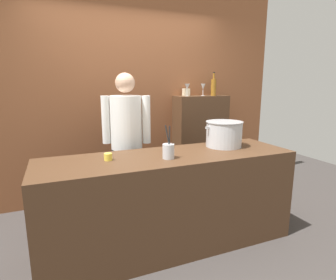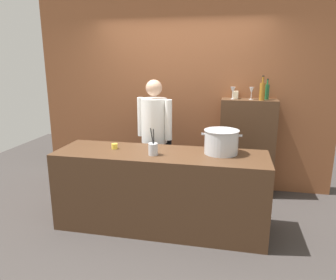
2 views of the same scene
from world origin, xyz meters
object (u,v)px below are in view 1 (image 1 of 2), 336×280
at_px(stockpot_large, 224,134).
at_px(butter_jar, 108,157).
at_px(chef, 127,137).
at_px(spice_tin_cream, 186,92).
at_px(wine_bottle_amber, 214,87).
at_px(utensil_crock, 168,151).
at_px(wine_glass_short, 187,87).
at_px(wine_bottle_green, 213,88).
at_px(wine_glass_tall, 203,87).

bearing_deg(stockpot_large, butter_jar, -176.69).
relative_size(chef, spice_tin_cream, 16.23).
bearing_deg(wine_bottle_amber, chef, -161.99).
xyz_separation_m(utensil_crock, spice_tin_cream, (0.84, 1.38, 0.46)).
bearing_deg(utensil_crock, stockpot_large, 16.77).
xyz_separation_m(wine_bottle_amber, wine_glass_short, (-0.38, 0.06, -0.00)).
height_order(wine_bottle_amber, spice_tin_cream, wine_bottle_amber).
bearing_deg(chef, stockpot_large, 168.35).
bearing_deg(stockpot_large, wine_bottle_green, 63.95).
bearing_deg(wine_bottle_amber, wine_glass_tall, 157.78).
distance_m(chef, wine_bottle_green, 1.63).
distance_m(wine_bottle_amber, wine_bottle_green, 0.14).
relative_size(stockpot_large, butter_jar, 6.27).
xyz_separation_m(stockpot_large, wine_bottle_amber, (0.48, 1.00, 0.47)).
bearing_deg(wine_bottle_green, wine_bottle_amber, -121.61).
relative_size(wine_glass_tall, spice_tin_cream, 1.66).
xyz_separation_m(stockpot_large, wine_glass_tall, (0.34, 1.06, 0.46)).
distance_m(wine_glass_short, spice_tin_cream, 0.13).
bearing_deg(utensil_crock, chef, 103.09).
bearing_deg(spice_tin_cream, wine_glass_short, -108.62).
bearing_deg(stockpot_large, spice_tin_cream, 83.87).
xyz_separation_m(butter_jar, wine_bottle_amber, (1.69, 1.07, 0.57)).
xyz_separation_m(wine_bottle_amber, wine_glass_tall, (-0.14, 0.06, -0.01)).
relative_size(stockpot_large, wine_glass_short, 2.61).
height_order(stockpot_large, spice_tin_cream, spice_tin_cream).
bearing_deg(utensil_crock, wine_bottle_green, 46.58).
xyz_separation_m(wine_bottle_amber, spice_tin_cream, (-0.35, 0.16, -0.07)).
relative_size(butter_jar, spice_tin_cream, 0.69).
height_order(wine_bottle_amber, wine_bottle_green, wine_bottle_amber).
height_order(wine_bottle_green, spice_tin_cream, wine_bottle_green).
xyz_separation_m(utensil_crock, wine_glass_tall, (1.06, 1.27, 0.52)).
bearing_deg(wine_bottle_green, stockpot_large, -116.05).
xyz_separation_m(butter_jar, wine_glass_short, (1.31, 1.13, 0.57)).
relative_size(butter_jar, wine_glass_short, 0.42).
bearing_deg(utensil_crock, wine_bottle_amber, 45.64).
height_order(wine_bottle_amber, wine_glass_short, wine_bottle_amber).
distance_m(utensil_crock, wine_bottle_green, 1.91).
bearing_deg(wine_bottle_amber, butter_jar, -147.62).
height_order(utensil_crock, butter_jar, utensil_crock).
bearing_deg(stockpot_large, wine_glass_tall, 72.21).
relative_size(butter_jar, wine_bottle_green, 0.25).
relative_size(utensil_crock, wine_bottle_green, 1.06).
height_order(butter_jar, spice_tin_cream, spice_tin_cream).
bearing_deg(chef, butter_jar, 83.13).
distance_m(utensil_crock, wine_glass_short, 1.60).
height_order(utensil_crock, spice_tin_cream, spice_tin_cream).
xyz_separation_m(wine_bottle_green, spice_tin_cream, (-0.42, 0.04, -0.06)).
height_order(utensil_crock, wine_glass_tall, wine_glass_tall).
bearing_deg(wine_bottle_green, wine_glass_tall, -163.76).
bearing_deg(wine_glass_short, stockpot_large, -94.91).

